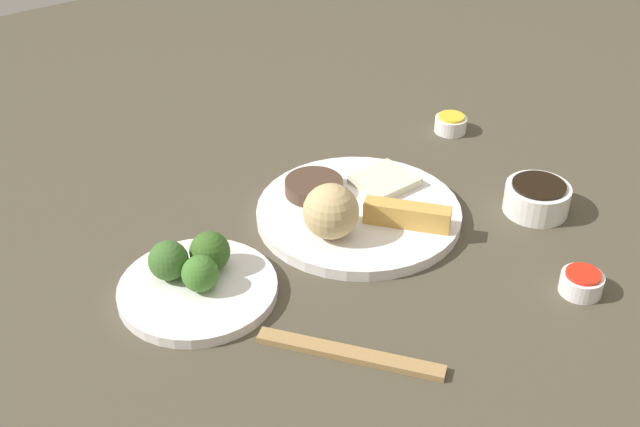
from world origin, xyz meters
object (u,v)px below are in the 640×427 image
(main_plate, at_px, (359,213))
(sauce_ramekin_hot_mustard, at_px, (451,125))
(sauce_ramekin_sweet_and_sour, at_px, (581,284))
(chopsticks_pair, at_px, (350,354))
(soy_sauce_bowl, at_px, (537,199))
(broccoli_plate, at_px, (199,291))

(main_plate, bearing_deg, sauce_ramekin_hot_mustard, 110.76)
(sauce_ramekin_sweet_and_sour, distance_m, chopsticks_pair, 0.31)
(chopsticks_pair, bearing_deg, soy_sauce_bowl, 100.37)
(soy_sauce_bowl, xyz_separation_m, sauce_ramekin_hot_mustard, (-0.24, 0.07, -0.01))
(main_plate, bearing_deg, sauce_ramekin_sweet_and_sour, 22.29)
(soy_sauce_bowl, xyz_separation_m, sauce_ramekin_sweet_and_sour, (0.15, -0.09, -0.01))
(main_plate, distance_m, broccoli_plate, 0.26)
(sauce_ramekin_hot_mustard, height_order, chopsticks_pair, sauce_ramekin_hot_mustard)
(soy_sauce_bowl, distance_m, chopsticks_pair, 0.40)
(sauce_ramekin_hot_mustard, bearing_deg, chopsticks_pair, -55.79)
(chopsticks_pair, bearing_deg, broccoli_plate, -156.92)
(soy_sauce_bowl, height_order, chopsticks_pair, soy_sauce_bowl)
(broccoli_plate, xyz_separation_m, chopsticks_pair, (0.19, 0.08, -0.00))
(soy_sauce_bowl, bearing_deg, broccoli_plate, -104.32)
(broccoli_plate, bearing_deg, sauce_ramekin_hot_mustard, 102.57)
(soy_sauce_bowl, bearing_deg, sauce_ramekin_hot_mustard, 163.90)
(soy_sauce_bowl, bearing_deg, main_plate, -122.54)
(broccoli_plate, distance_m, soy_sauce_bowl, 0.49)
(sauce_ramekin_hot_mustard, bearing_deg, sauce_ramekin_sweet_and_sour, -22.55)
(main_plate, bearing_deg, chopsticks_pair, -40.97)
(chopsticks_pair, bearing_deg, main_plate, 139.03)
(soy_sauce_bowl, height_order, sauce_ramekin_hot_mustard, soy_sauce_bowl)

